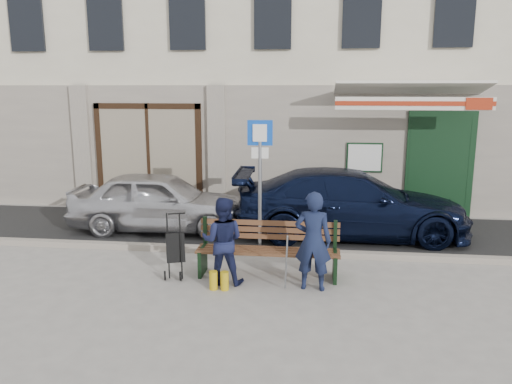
% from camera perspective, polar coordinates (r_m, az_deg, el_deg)
% --- Properties ---
extents(ground, '(80.00, 80.00, 0.00)m').
position_cam_1_polar(ground, '(8.26, -1.33, -10.46)').
color(ground, '#9E9991').
rests_on(ground, ground).
extents(asphalt_lane, '(60.00, 3.20, 0.01)m').
position_cam_1_polar(asphalt_lane, '(11.17, 0.94, -4.44)').
color(asphalt_lane, '#282828').
rests_on(asphalt_lane, ground).
extents(curb, '(60.00, 0.18, 0.12)m').
position_cam_1_polar(curb, '(9.63, -0.05, -6.77)').
color(curb, '#9E9384').
rests_on(curb, ground).
extents(building, '(20.00, 8.27, 10.00)m').
position_cam_1_polar(building, '(16.16, 3.10, 18.34)').
color(building, beige).
rests_on(building, ground).
extents(car_silver, '(3.97, 1.72, 1.33)m').
position_cam_1_polar(car_silver, '(11.29, -10.98, -1.02)').
color(car_silver, silver).
rests_on(car_silver, ground).
extents(car_navy, '(5.00, 2.17, 1.43)m').
position_cam_1_polar(car_navy, '(10.83, 10.80, -1.29)').
color(car_navy, black).
rests_on(car_navy, ground).
extents(parking_sign, '(0.47, 0.08, 2.55)m').
position_cam_1_polar(parking_sign, '(9.43, 0.45, 3.05)').
color(parking_sign, gray).
rests_on(parking_sign, ground).
extents(bench, '(2.40, 1.17, 0.98)m').
position_cam_1_polar(bench, '(8.43, 1.06, -6.66)').
color(bench, brown).
rests_on(bench, ground).
extents(man, '(0.61, 0.43, 1.58)m').
position_cam_1_polar(man, '(7.86, 6.53, -5.58)').
color(man, '#151D3A').
rests_on(man, ground).
extents(woman, '(0.70, 0.55, 1.43)m').
position_cam_1_polar(woman, '(8.10, -3.84, -5.57)').
color(woman, '#151A3C').
rests_on(woman, ground).
extents(stroller, '(0.38, 0.49, 1.06)m').
position_cam_1_polar(stroller, '(8.55, -9.21, -6.46)').
color(stroller, black).
rests_on(stroller, ground).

